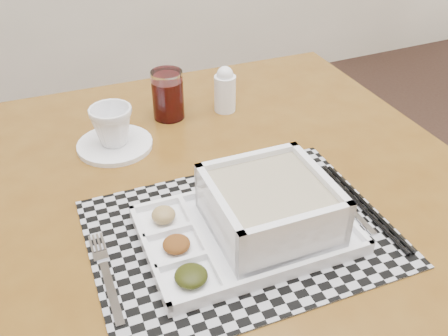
{
  "coord_description": "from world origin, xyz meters",
  "views": [
    {
      "loc": [
        -0.41,
        0.01,
        1.29
      ],
      "look_at": [
        -0.13,
        0.63,
        0.81
      ],
      "focal_mm": 40.0,
      "sensor_mm": 36.0,
      "label": 1
    }
  ],
  "objects_px": {
    "dining_table": "(209,227)",
    "creamer_bottle": "(225,90)",
    "cup": "(112,126)",
    "juice_glass": "(168,96)",
    "serving_tray": "(261,215)"
  },
  "relations": [
    {
      "from": "dining_table",
      "to": "cup",
      "type": "relative_size",
      "value": 12.49
    },
    {
      "from": "serving_tray",
      "to": "juice_glass",
      "type": "relative_size",
      "value": 3.08
    },
    {
      "from": "dining_table",
      "to": "juice_glass",
      "type": "height_order",
      "value": "juice_glass"
    },
    {
      "from": "serving_tray",
      "to": "juice_glass",
      "type": "distance_m",
      "value": 0.42
    },
    {
      "from": "serving_tray",
      "to": "creamer_bottle",
      "type": "xyz_separation_m",
      "value": [
        0.12,
        0.4,
        0.01
      ]
    },
    {
      "from": "dining_table",
      "to": "creamer_bottle",
      "type": "distance_m",
      "value": 0.33
    },
    {
      "from": "juice_glass",
      "to": "dining_table",
      "type": "bearing_deg",
      "value": -95.46
    },
    {
      "from": "dining_table",
      "to": "creamer_bottle",
      "type": "height_order",
      "value": "creamer_bottle"
    },
    {
      "from": "juice_glass",
      "to": "creamer_bottle",
      "type": "bearing_deg",
      "value": -9.88
    },
    {
      "from": "cup",
      "to": "creamer_bottle",
      "type": "distance_m",
      "value": 0.27
    },
    {
      "from": "cup",
      "to": "juice_glass",
      "type": "distance_m",
      "value": 0.16
    },
    {
      "from": "creamer_bottle",
      "to": "serving_tray",
      "type": "bearing_deg",
      "value": -106.56
    },
    {
      "from": "serving_tray",
      "to": "creamer_bottle",
      "type": "distance_m",
      "value": 0.41
    },
    {
      "from": "dining_table",
      "to": "cup",
      "type": "xyz_separation_m",
      "value": [
        -0.11,
        0.22,
        0.13
      ]
    },
    {
      "from": "dining_table",
      "to": "creamer_bottle",
      "type": "xyz_separation_m",
      "value": [
        0.15,
        0.27,
        0.13
      ]
    }
  ]
}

